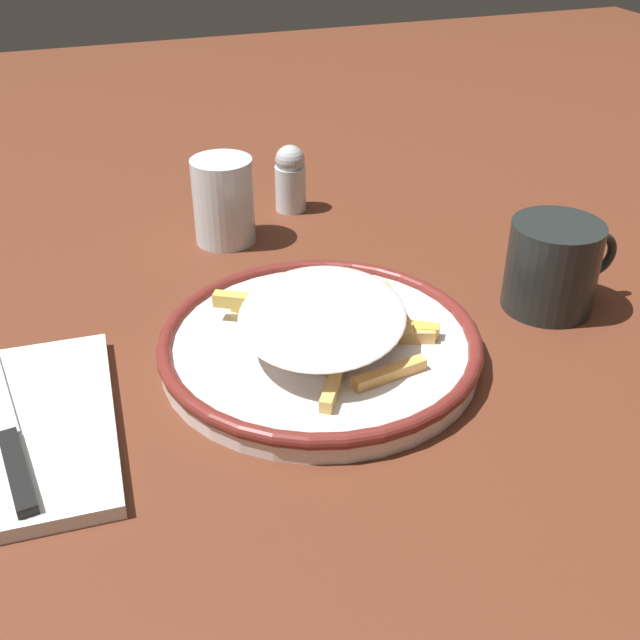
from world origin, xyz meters
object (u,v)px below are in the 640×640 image
napkin (7,432)px  salt_shaker (290,178)px  fries_heap (324,320)px  knife (8,438)px  water_glass (224,201)px  plate (320,345)px  coffee_mug (553,266)px

napkin → salt_shaker: (0.34, 0.34, 0.03)m
fries_heap → knife: fries_heap is taller
napkin → water_glass: size_ratio=2.29×
plate → coffee_mug: size_ratio=2.47×
water_glass → fries_heap: bearing=-84.2°
fries_heap → knife: size_ratio=1.04×
napkin → knife: 0.02m
coffee_mug → salt_shaker: coffee_mug is taller
plate → knife: (-0.26, -0.04, 0.00)m
fries_heap → water_glass: bearing=95.8°
fries_heap → plate: bearing=136.3°
water_glass → salt_shaker: 0.11m
napkin → salt_shaker: size_ratio=2.71×
plate → salt_shaker: salt_shaker is taller
plate → napkin: bearing=-174.8°
fries_heap → water_glass: 0.26m
salt_shaker → napkin: bearing=-134.6°
water_glass → salt_shaker: bearing=31.0°
knife → water_glass: (0.24, 0.30, 0.03)m
water_glass → coffee_mug: water_glass is taller
water_glass → napkin: bearing=-130.3°
napkin → knife: bearing=-82.1°
plate → coffee_mug: (0.24, 0.01, 0.03)m
coffee_mug → salt_shaker: 0.35m
plate → knife: bearing=-170.7°
knife → napkin: bearing=97.9°
fries_heap → knife: 0.27m
plate → knife: size_ratio=1.36×
napkin → knife: knife is taller
fries_heap → salt_shaker: salt_shaker is taller
fries_heap → salt_shaker: size_ratio=2.67×
plate → coffee_mug: bearing=2.4°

